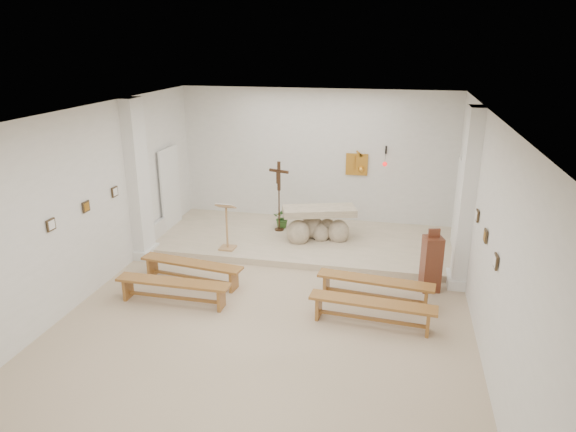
% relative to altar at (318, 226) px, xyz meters
% --- Properties ---
extents(ground, '(7.00, 10.00, 0.00)m').
position_rel_altar_xyz_m(ground, '(-0.33, -3.45, -0.48)').
color(ground, tan).
rests_on(ground, ground).
extents(wall_left, '(0.02, 10.00, 3.50)m').
position_rel_altar_xyz_m(wall_left, '(-3.82, -3.45, 1.27)').
color(wall_left, white).
rests_on(wall_left, ground).
extents(wall_right, '(0.02, 10.00, 3.50)m').
position_rel_altar_xyz_m(wall_right, '(3.16, -3.45, 1.27)').
color(wall_right, white).
rests_on(wall_right, ground).
extents(wall_back, '(7.00, 0.02, 3.50)m').
position_rel_altar_xyz_m(wall_back, '(-0.33, 1.54, 1.27)').
color(wall_back, white).
rests_on(wall_back, ground).
extents(ceiling, '(7.00, 10.00, 0.02)m').
position_rel_altar_xyz_m(ceiling, '(-0.33, -3.45, 3.01)').
color(ceiling, silver).
rests_on(ceiling, wall_back).
extents(sanctuary_platform, '(6.98, 3.00, 0.15)m').
position_rel_altar_xyz_m(sanctuary_platform, '(-0.33, 0.05, -0.41)').
color(sanctuary_platform, beige).
rests_on(sanctuary_platform, ground).
extents(pilaster_left, '(0.26, 0.55, 3.50)m').
position_rel_altar_xyz_m(pilaster_left, '(-3.70, -1.45, 1.27)').
color(pilaster_left, white).
rests_on(pilaster_left, ground).
extents(pilaster_right, '(0.26, 0.55, 3.50)m').
position_rel_altar_xyz_m(pilaster_right, '(3.04, -1.45, 1.27)').
color(pilaster_right, white).
rests_on(pilaster_right, ground).
extents(gold_wall_relief, '(0.55, 0.04, 0.55)m').
position_rel_altar_xyz_m(gold_wall_relief, '(0.72, 1.51, 1.17)').
color(gold_wall_relief, gold).
rests_on(gold_wall_relief, wall_back).
extents(sanctuary_lamp, '(0.11, 0.36, 0.44)m').
position_rel_altar_xyz_m(sanctuary_lamp, '(1.42, 1.26, 1.33)').
color(sanctuary_lamp, black).
rests_on(sanctuary_lamp, wall_back).
extents(station_frame_left_front, '(0.03, 0.20, 0.20)m').
position_rel_altar_xyz_m(station_frame_left_front, '(-3.80, -4.25, 1.24)').
color(station_frame_left_front, '#3B2C1A').
rests_on(station_frame_left_front, wall_left).
extents(station_frame_left_mid, '(0.03, 0.20, 0.20)m').
position_rel_altar_xyz_m(station_frame_left_mid, '(-3.80, -3.25, 1.24)').
color(station_frame_left_mid, '#3B2C1A').
rests_on(station_frame_left_mid, wall_left).
extents(station_frame_left_rear, '(0.03, 0.20, 0.20)m').
position_rel_altar_xyz_m(station_frame_left_rear, '(-3.80, -2.25, 1.24)').
color(station_frame_left_rear, '#3B2C1A').
rests_on(station_frame_left_rear, wall_left).
extents(station_frame_right_front, '(0.03, 0.20, 0.20)m').
position_rel_altar_xyz_m(station_frame_right_front, '(3.14, -4.25, 1.24)').
color(station_frame_right_front, '#3B2C1A').
rests_on(station_frame_right_front, wall_right).
extents(station_frame_right_mid, '(0.03, 0.20, 0.20)m').
position_rel_altar_xyz_m(station_frame_right_mid, '(3.14, -3.25, 1.24)').
color(station_frame_right_mid, '#3B2C1A').
rests_on(station_frame_right_mid, wall_right).
extents(station_frame_right_rear, '(0.03, 0.20, 0.20)m').
position_rel_altar_xyz_m(station_frame_right_rear, '(3.14, -2.25, 1.24)').
color(station_frame_right_rear, '#3B2C1A').
rests_on(station_frame_right_rear, wall_right).
extents(radiator_left, '(0.10, 0.85, 0.52)m').
position_rel_altar_xyz_m(radiator_left, '(-3.76, -0.75, -0.21)').
color(radiator_left, silver).
rests_on(radiator_left, ground).
extents(radiator_right, '(0.10, 0.85, 0.52)m').
position_rel_altar_xyz_m(radiator_right, '(3.10, -0.75, -0.21)').
color(radiator_right, silver).
rests_on(radiator_right, ground).
extents(altar, '(1.79, 1.12, 0.86)m').
position_rel_altar_xyz_m(altar, '(0.00, 0.00, 0.00)').
color(altar, beige).
rests_on(altar, sanctuary_platform).
extents(lectern, '(0.41, 0.35, 1.12)m').
position_rel_altar_xyz_m(lectern, '(-1.89, -1.02, 0.22)').
color(lectern, tan).
rests_on(lectern, sanctuary_platform).
extents(crucifix_stand, '(0.51, 0.23, 1.73)m').
position_rel_altar_xyz_m(crucifix_stand, '(-1.04, 0.41, 0.67)').
color(crucifix_stand, '#362011').
rests_on(crucifix_stand, sanctuary_platform).
extents(potted_plant, '(0.53, 0.48, 0.51)m').
position_rel_altar_xyz_m(potted_plant, '(-0.99, 0.62, -0.08)').
color(potted_plant, '#335F26').
rests_on(potted_plant, sanctuary_platform).
extents(donation_pedestal, '(0.42, 0.42, 1.27)m').
position_rel_altar_xyz_m(donation_pedestal, '(2.49, -1.82, 0.08)').
color(donation_pedestal, maroon).
rests_on(donation_pedestal, ground).
extents(bench_left_front, '(2.17, 0.63, 0.45)m').
position_rel_altar_xyz_m(bench_left_front, '(-2.13, -2.51, -0.14)').
color(bench_left_front, brown).
rests_on(bench_left_front, ground).
extents(bench_right_front, '(2.17, 0.58, 0.45)m').
position_rel_altar_xyz_m(bench_right_front, '(1.48, -2.51, -0.14)').
color(bench_right_front, brown).
rests_on(bench_right_front, ground).
extents(bench_left_second, '(2.14, 0.36, 0.45)m').
position_rel_altar_xyz_m(bench_left_second, '(-2.13, -3.38, -0.14)').
color(bench_left_second, brown).
rests_on(bench_left_second, ground).
extents(bench_right_second, '(2.16, 0.51, 0.45)m').
position_rel_altar_xyz_m(bench_right_second, '(1.48, -3.38, -0.14)').
color(bench_right_second, brown).
rests_on(bench_right_second, ground).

